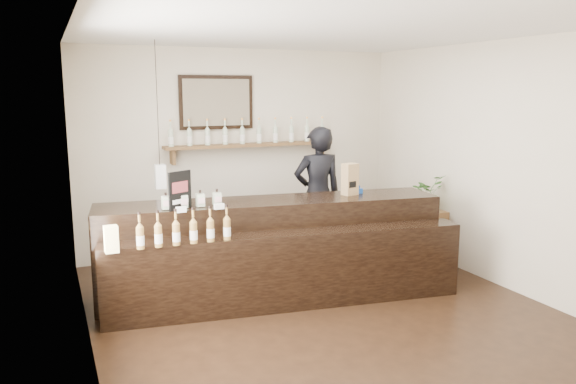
{
  "coord_description": "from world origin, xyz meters",
  "views": [
    {
      "loc": [
        -2.5,
        -4.92,
        2.23
      ],
      "look_at": [
        -0.07,
        0.7,
        1.13
      ],
      "focal_mm": 35.0,
      "sensor_mm": 36.0,
      "label": 1
    }
  ],
  "objects": [
    {
      "name": "counter",
      "position": [
        -0.27,
        0.56,
        0.49
      ],
      "size": [
        3.83,
        1.51,
        1.23
      ],
      "color": "black",
      "rests_on": "ground"
    },
    {
      "name": "shopkeeper",
      "position": [
        0.73,
        1.55,
        1.01
      ],
      "size": [
        0.78,
        0.55,
        2.02
      ],
      "primitive_type": "imported",
      "rotation": [
        0.0,
        0.0,
        3.05
      ],
      "color": "black",
      "rests_on": "ground"
    },
    {
      "name": "ground",
      "position": [
        0.0,
        0.0,
        0.0
      ],
      "size": [
        5.0,
        5.0,
        0.0
      ],
      "primitive_type": "plane",
      "color": "black",
      "rests_on": "ground"
    },
    {
      "name": "paper_bag",
      "position": [
        0.68,
        0.62,
        1.24
      ],
      "size": [
        0.19,
        0.16,
        0.36
      ],
      "color": "#A37C4E",
      "rests_on": "counter"
    },
    {
      "name": "room_shell",
      "position": [
        0.0,
        0.0,
        1.7
      ],
      "size": [
        5.0,
        5.0,
        5.0
      ],
      "color": "beige",
      "rests_on": "ground"
    },
    {
      "name": "side_cabinet",
      "position": [
        2.0,
        0.92,
        0.35
      ],
      "size": [
        0.36,
        0.49,
        0.71
      ],
      "color": "brown",
      "rests_on": "ground"
    },
    {
      "name": "back_wall_decor",
      "position": [
        -0.16,
        2.37,
        1.76
      ],
      "size": [
        2.66,
        0.96,
        1.69
      ],
      "color": "brown",
      "rests_on": "ground"
    },
    {
      "name": "potted_plant",
      "position": [
        2.0,
        0.92,
        0.94
      ],
      "size": [
        0.48,
        0.44,
        0.46
      ],
      "primitive_type": "imported",
      "rotation": [
        0.0,
        0.0,
        0.22
      ],
      "color": "#3E722D",
      "rests_on": "side_cabinet"
    },
    {
      "name": "tape_dispenser",
      "position": [
        0.8,
        0.67,
        1.09
      ],
      "size": [
        0.13,
        0.08,
        0.11
      ],
      "color": "blue",
      "rests_on": "counter"
    },
    {
      "name": "promo_sign",
      "position": [
        -1.29,
        0.61,
        1.25
      ],
      "size": [
        0.26,
        0.14,
        0.39
      ],
      "color": "black",
      "rests_on": "counter"
    }
  ]
}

